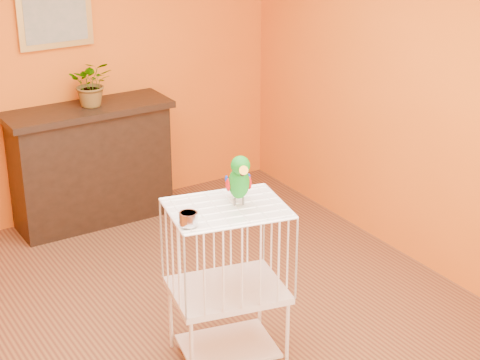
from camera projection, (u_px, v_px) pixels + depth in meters
ground at (192, 334)px, 5.35m from camera, size 4.50×4.50×0.00m
room_shell at (186, 107)px, 4.74m from camera, size 4.50×4.50×4.50m
console_cabinet at (91, 165)px, 6.79m from camera, size 1.39×0.50×1.03m
potted_plant at (91, 87)px, 6.59m from camera, size 0.47×0.49×0.30m
framed_picture at (55, 17)px, 6.42m from camera, size 0.62×0.04×0.50m
birdcage at (227, 282)px, 4.90m from camera, size 0.77×0.65×1.05m
feed_cup at (188, 219)px, 4.47m from camera, size 0.11×0.11×0.07m
parrot at (239, 179)px, 4.68m from camera, size 0.17×0.29×0.32m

